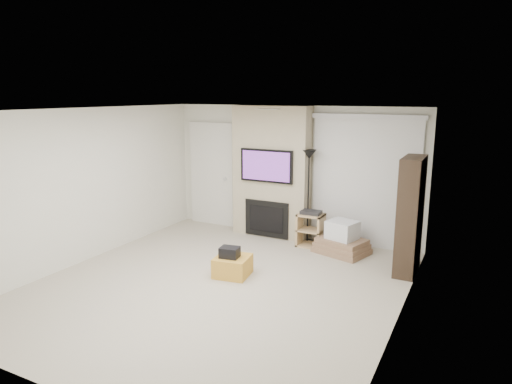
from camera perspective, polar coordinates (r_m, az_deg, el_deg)
The scene contains 16 objects.
floor at distance 6.77m, azimuth -4.70°, elevation -11.51°, with size 5.00×5.50×0.00m, color #B5AB96.
ceiling at distance 6.20m, azimuth -5.11°, elevation 10.16°, with size 5.00×5.50×0.00m, color white.
wall_back at distance 8.78m, azimuth 4.59°, elevation 2.54°, with size 5.00×2.50×0.00m, color silver.
wall_front at distance 4.38m, azimuth -24.38°, elevation -8.48°, with size 5.00×2.50×0.00m, color silver.
wall_left at distance 7.95m, azimuth -20.41°, elevation 0.80°, with size 5.50×2.50×0.00m, color silver.
wall_right at distance 5.51m, azimuth 17.84°, elevation -3.82°, with size 5.50×2.50×0.00m, color silver.
hvac_vent at distance 6.71m, azimuth 1.52°, elevation 10.33°, with size 0.35×0.18×0.01m, color silver.
ottoman at distance 7.03m, azimuth -2.94°, elevation -9.22°, with size 0.50×0.50×0.30m, color gold.
black_bag at distance 6.93m, azimuth -3.32°, elevation -7.53°, with size 0.28×0.22×0.16m, color black.
fireplace_wall at distance 8.73m, azimuth 1.94°, elevation 2.43°, with size 1.50×0.47×2.50m.
entry_door at distance 9.60m, azimuth -5.50°, elevation 2.17°, with size 1.02×0.11×2.14m.
vertical_blinds at distance 8.30m, azimuth 13.43°, elevation 1.86°, with size 1.98×0.10×2.37m.
floor_lamp at distance 8.30m, azimuth 6.62°, elevation 2.75°, with size 0.26×0.26×1.73m.
av_stand at distance 8.33m, azimuth 6.84°, elevation -4.43°, with size 0.45×0.38×0.66m.
box_stack at distance 8.08m, azimuth 10.68°, elevation -6.03°, with size 1.01×0.86×0.57m.
bookshelf at distance 7.32m, azimuth 18.71°, elevation -2.82°, with size 0.30×0.80×1.80m.
Camera 1 is at (3.28, -5.26, 2.72)m, focal length 32.00 mm.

